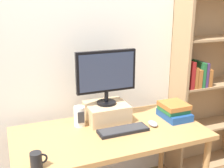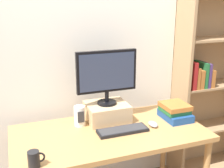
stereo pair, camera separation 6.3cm
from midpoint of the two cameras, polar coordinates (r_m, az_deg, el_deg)
back_wall at (r=2.42m, az=-3.78°, el=7.15°), size 7.00×0.08×2.60m
desk at (r=2.18m, az=0.36°, el=-11.41°), size 1.44×0.72×0.76m
bookshelf_unit at (r=2.94m, az=19.85°, el=0.15°), size 0.79×0.28×1.79m
riser_box at (r=2.30m, az=-0.26°, el=-5.69°), size 0.33×0.29×0.14m
computer_monitor at (r=2.19m, az=-0.25°, el=2.06°), size 0.49×0.15×0.44m
keyboard at (r=2.12m, az=3.04°, el=-9.39°), size 0.38×0.13×0.02m
computer_mouse at (r=2.23m, az=9.13°, el=-8.06°), size 0.06×0.10×0.04m
book_stack at (r=2.38m, az=13.42°, el=-5.48°), size 0.21×0.26×0.13m
coffee_mug at (r=1.76m, az=-14.50°, el=-14.56°), size 0.10×0.07×0.10m
desk_speaker at (r=2.21m, az=-5.77°, el=-6.48°), size 0.09×0.09×0.16m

